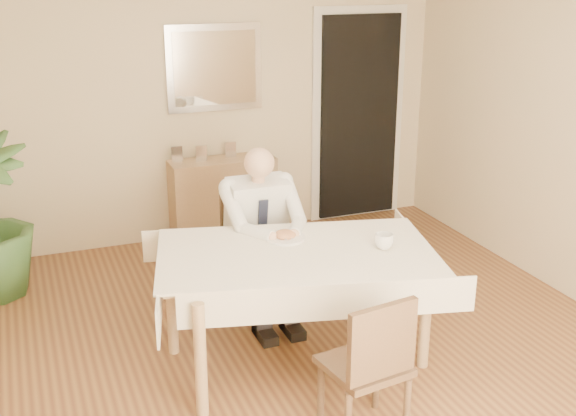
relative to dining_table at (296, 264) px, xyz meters
name	(u,v)px	position (x,y,z in m)	size (l,w,h in m)	color
room	(310,169)	(0.04, -0.10, 0.63)	(5.00, 5.02, 2.60)	brown
doorway	(358,118)	(1.59, 2.37, 0.33)	(0.96, 0.07, 2.10)	silver
mirror	(215,68)	(0.17, 2.37, 0.88)	(0.86, 0.04, 0.76)	silver
dining_table	(296,264)	(0.00, 0.00, 0.00)	(1.95, 1.41, 0.75)	#9F8152
chair_far	(252,243)	(0.00, 0.88, -0.18)	(0.42, 0.42, 0.86)	#452F1D
chair_near	(371,362)	(0.06, -0.91, -0.19)	(0.46, 0.46, 0.85)	#452F1D
seated_man	(265,229)	(0.00, 0.59, 0.02)	(0.48, 0.72, 1.24)	white
plate	(285,238)	(0.01, 0.22, 0.09)	(0.26, 0.26, 0.02)	white
food	(285,235)	(0.01, 0.22, 0.11)	(0.14, 0.14, 0.06)	#915B37
knife	(294,238)	(0.05, 0.16, 0.11)	(0.01, 0.01, 0.13)	silver
fork	(283,239)	(-0.03, 0.16, 0.11)	(0.01, 0.01, 0.13)	silver
coffee_mug	(384,241)	(0.52, -0.15, 0.13)	(0.12, 0.12, 0.10)	white
sideboard	(223,199)	(0.17, 2.22, -0.29)	(0.95, 0.32, 0.76)	#9F8152
photo_frame_left	(177,154)	(-0.22, 2.29, 0.16)	(0.10, 0.02, 0.14)	silver
photo_frame_center	(201,153)	(-0.02, 2.23, 0.16)	(0.10, 0.02, 0.14)	silver
photo_frame_right	(230,150)	(0.27, 2.27, 0.16)	(0.10, 0.02, 0.14)	silver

